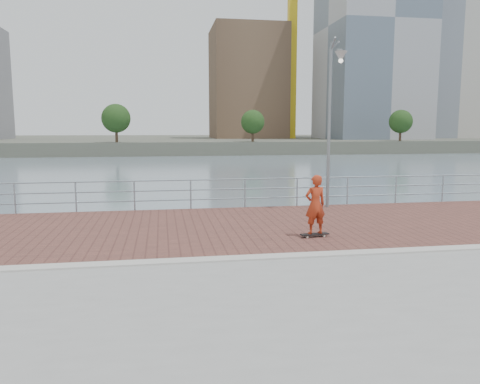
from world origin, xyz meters
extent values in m
plane|color=slate|center=(0.00, 0.00, -2.00)|extent=(400.00, 400.00, 0.00)
cube|color=brown|center=(0.00, 3.60, 0.01)|extent=(40.00, 6.80, 0.02)
cube|color=#B7B5AD|center=(0.00, 0.00, 0.03)|extent=(40.00, 0.40, 0.06)
cube|color=#4C5142|center=(0.00, 122.50, -0.75)|extent=(320.00, 95.00, 2.50)
cylinder|color=#8C9EA8|center=(-7.18, 7.00, 0.55)|extent=(0.06, 0.06, 1.10)
cylinder|color=#8C9EA8|center=(-5.13, 7.00, 0.55)|extent=(0.06, 0.06, 1.10)
cylinder|color=#8C9EA8|center=(-3.08, 7.00, 0.55)|extent=(0.06, 0.06, 1.10)
cylinder|color=#8C9EA8|center=(-1.03, 7.00, 0.55)|extent=(0.06, 0.06, 1.10)
cylinder|color=#8C9EA8|center=(1.03, 7.00, 0.55)|extent=(0.06, 0.06, 1.10)
cylinder|color=#8C9EA8|center=(3.08, 7.00, 0.55)|extent=(0.06, 0.06, 1.10)
cylinder|color=#8C9EA8|center=(5.13, 7.00, 0.55)|extent=(0.06, 0.06, 1.10)
cylinder|color=#8C9EA8|center=(7.18, 7.00, 0.55)|extent=(0.06, 0.06, 1.10)
cylinder|color=#8C9EA8|center=(9.24, 7.00, 0.55)|extent=(0.06, 0.06, 1.10)
cylinder|color=#8C9EA8|center=(0.00, 7.00, 1.10)|extent=(39.00, 0.05, 0.05)
cylinder|color=#8C9EA8|center=(0.00, 7.00, 0.73)|extent=(39.00, 0.05, 0.05)
cylinder|color=#8C9EA8|center=(0.00, 7.00, 0.36)|extent=(39.00, 0.05, 0.05)
cylinder|color=gray|center=(4.13, 6.50, 2.96)|extent=(0.12, 0.12, 5.91)
cylinder|color=gray|center=(4.13, 6.01, 5.91)|extent=(0.07, 0.99, 0.07)
cone|color=#B2B2AD|center=(4.13, 5.51, 5.72)|extent=(0.43, 0.43, 0.34)
cube|color=black|center=(2.07, 1.84, 0.10)|extent=(0.82, 0.31, 0.03)
cylinder|color=beige|center=(1.83, 1.73, 0.05)|extent=(0.07, 0.05, 0.06)
cylinder|color=beige|center=(2.34, 1.80, 0.05)|extent=(0.07, 0.05, 0.06)
cylinder|color=beige|center=(1.81, 1.87, 0.05)|extent=(0.07, 0.05, 0.06)
cylinder|color=beige|center=(2.32, 1.94, 0.05)|extent=(0.07, 0.05, 0.06)
imported|color=#A92F16|center=(2.07, 1.84, 0.93)|extent=(0.65, 0.47, 1.64)
cube|color=gold|center=(30.00, 104.00, 25.50)|extent=(2.00, 2.00, 50.00)
cube|color=brown|center=(20.00, 110.00, 14.35)|extent=(18.00, 18.00, 27.70)
cube|color=#9E9EA3|center=(48.00, 98.00, 26.68)|extent=(22.00, 22.00, 52.37)
cube|color=#B2ADA3|center=(72.00, 108.00, 35.45)|extent=(20.00, 20.00, 69.90)
cylinder|color=#473323|center=(-10.00, 77.00, 2.50)|extent=(0.50, 0.50, 4.01)
sphere|color=#193814|center=(-10.00, 77.00, 4.79)|extent=(5.15, 5.15, 5.15)
cylinder|color=#473323|center=(15.00, 77.00, 2.24)|extent=(0.50, 0.50, 3.47)
sphere|color=#193814|center=(15.00, 77.00, 4.22)|extent=(4.47, 4.47, 4.47)
cylinder|color=#473323|center=(45.00, 77.00, 2.30)|extent=(0.50, 0.50, 3.60)
sphere|color=#193814|center=(45.00, 77.00, 4.36)|extent=(4.63, 4.63, 4.63)
camera|label=1|loc=(-2.06, -10.31, 3.00)|focal=35.00mm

